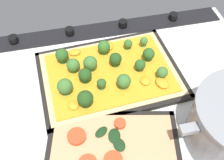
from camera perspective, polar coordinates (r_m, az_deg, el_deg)
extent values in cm
cube|color=silver|center=(69.47, 1.22, -6.11)|extent=(85.63, 65.50, 3.00)
cube|color=black|center=(87.26, -3.25, 10.52)|extent=(82.20, 7.00, 0.80)
cylinder|color=black|center=(92.87, 12.92, 13.11)|extent=(2.80, 2.80, 1.80)
cylinder|color=black|center=(87.79, 2.33, 11.96)|extent=(2.80, 2.80, 1.80)
cylinder|color=black|center=(85.89, -9.00, 10.27)|extent=(2.80, 2.80, 1.80)
cylinder|color=black|center=(87.37, -20.26, 8.19)|extent=(2.80, 2.80, 1.80)
cube|color=black|center=(73.77, -0.46, 0.87)|extent=(39.46, 29.67, 0.50)
cube|color=black|center=(82.21, -2.98, 7.73)|extent=(37.74, 3.68, 1.30)
cube|color=black|center=(66.14, 2.67, -7.21)|extent=(37.74, 3.68, 1.30)
cube|color=black|center=(78.72, 12.46, 3.89)|extent=(2.99, 27.26, 1.30)
cube|color=black|center=(72.56, -14.48, -2.05)|extent=(2.99, 27.26, 1.30)
cube|color=#D3B77F|center=(73.20, -0.46, 1.25)|extent=(36.91, 27.12, 1.00)
cube|color=gold|center=(72.66, -0.47, 1.61)|extent=(33.92, 24.45, 0.40)
cone|color=#427635|center=(70.31, -5.64, 0.07)|extent=(1.92, 1.92, 1.26)
sphere|color=#264C1C|center=(68.83, -5.76, 1.10)|extent=(3.49, 3.49, 3.49)
cone|color=#68AD54|center=(68.97, 2.46, -1.16)|extent=(2.01, 2.01, 1.04)
sphere|color=#427533|center=(67.50, 2.52, -0.18)|extent=(3.65, 3.65, 3.65)
cone|color=#427635|center=(73.66, 0.73, 3.50)|extent=(1.84, 1.84, 1.35)
sphere|color=#264C1C|center=(72.26, 0.74, 4.54)|extent=(3.34, 3.34, 3.34)
cone|color=#68AD54|center=(72.12, 10.46, 0.80)|extent=(1.65, 1.65, 0.95)
sphere|color=#427533|center=(70.93, 10.64, 1.63)|extent=(2.99, 2.99, 2.99)
cone|color=#5B9F46|center=(77.16, -1.35, 6.12)|extent=(1.95, 1.95, 1.13)
sphere|color=#386B28|center=(75.84, -1.37, 7.14)|extent=(3.55, 3.55, 3.55)
cone|color=#4D8B3F|center=(73.00, 5.90, 2.40)|extent=(1.61, 1.61, 1.01)
sphere|color=#2D5B23|center=(71.81, 6.00, 3.25)|extent=(2.93, 2.93, 2.93)
cone|color=#427635|center=(65.74, -5.57, -4.97)|extent=(2.15, 2.15, 1.36)
sphere|color=#264C1C|center=(63.98, -5.71, -3.89)|extent=(3.91, 3.91, 3.91)
cone|color=#4D8B3F|center=(68.47, -2.21, -1.51)|extent=(1.33, 1.33, 1.31)
sphere|color=#2D5B23|center=(67.24, -2.25, -0.69)|extent=(2.43, 2.43, 2.43)
cone|color=#5B9F46|center=(78.52, 3.39, 6.94)|extent=(1.36, 1.36, 1.00)
sphere|color=#386B28|center=(77.54, 3.44, 7.70)|extent=(2.48, 2.48, 2.48)
cone|color=#68AD54|center=(72.83, -4.55, 2.57)|extent=(2.06, 2.06, 1.30)
sphere|color=#427533|center=(71.32, -4.65, 3.67)|extent=(3.74, 3.74, 3.74)
cone|color=#68AD54|center=(79.46, 6.70, 7.44)|extent=(1.24, 1.24, 1.33)
sphere|color=#427533|center=(78.44, 6.80, 8.24)|extent=(2.26, 2.26, 2.26)
cone|color=#68AD54|center=(68.74, -9.76, -2.34)|extent=(2.16, 2.16, 1.13)
sphere|color=#427533|center=(67.14, -9.99, -1.30)|extent=(3.92, 3.92, 3.92)
cone|color=#68AD54|center=(73.19, -8.10, 2.21)|extent=(1.95, 1.95, 0.94)
sphere|color=#427533|center=(71.86, -8.26, 3.16)|extent=(3.54, 3.54, 3.54)
cone|color=#4D8B3F|center=(75.77, 7.65, 4.56)|extent=(1.82, 1.82, 1.18)
sphere|color=#2D5B23|center=(74.47, 7.79, 5.53)|extent=(3.32, 3.32, 3.32)
cone|color=#4D8B3F|center=(75.76, -10.36, 4.18)|extent=(1.97, 1.97, 1.37)
sphere|color=#2D5B23|center=(74.33, -10.58, 5.25)|extent=(3.58, 3.58, 3.58)
ellipsoid|color=gold|center=(77.71, -7.86, 5.89)|extent=(3.67, 2.97, 1.17)
ellipsoid|color=gold|center=(70.53, 7.09, -0.12)|extent=(2.95, 3.28, 1.08)
ellipsoid|color=gold|center=(66.13, -8.24, -5.29)|extent=(3.64, 3.74, 1.02)
ellipsoid|color=gold|center=(70.57, 10.64, -0.57)|extent=(4.29, 4.86, 1.42)
ellipsoid|color=gold|center=(78.91, -0.69, 7.35)|extent=(2.71, 3.62, 1.26)
cube|color=black|center=(65.95, 0.21, -7.38)|extent=(29.30, 7.50, 1.30)
cylinder|color=#D14723|center=(62.17, -7.51, -11.78)|extent=(4.26, 4.26, 1.00)
cylinder|color=#D14723|center=(63.27, 1.68, -9.23)|extent=(2.76, 2.76, 1.00)
cylinder|color=#D14723|center=(59.32, 0.25, -16.64)|extent=(4.07, 4.07, 1.00)
ellipsoid|color=#193819|center=(60.88, 1.56, -13.59)|extent=(3.10, 3.80, 0.60)
ellipsoid|color=#193819|center=(62.34, -2.28, -10.97)|extent=(3.99, 3.62, 0.60)
ellipsoid|color=#193819|center=(61.83, 0.50, -11.78)|extent=(3.59, 4.39, 0.60)
cube|color=gray|center=(55.75, 16.03, -9.95)|extent=(3.60, 2.00, 1.20)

